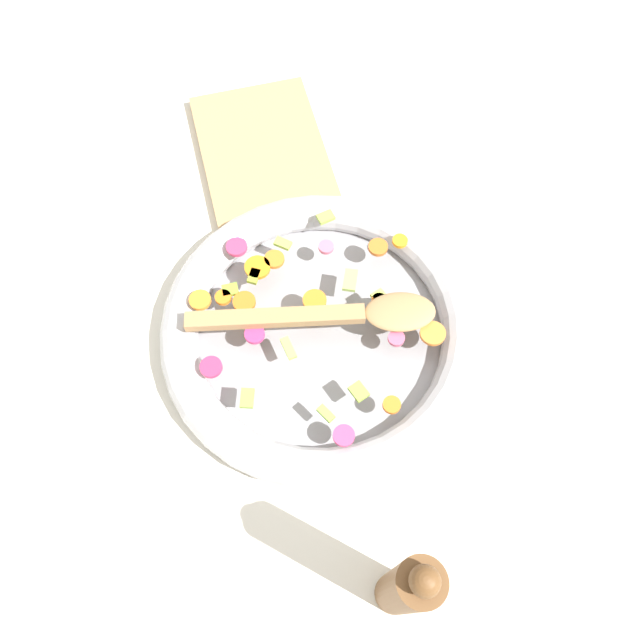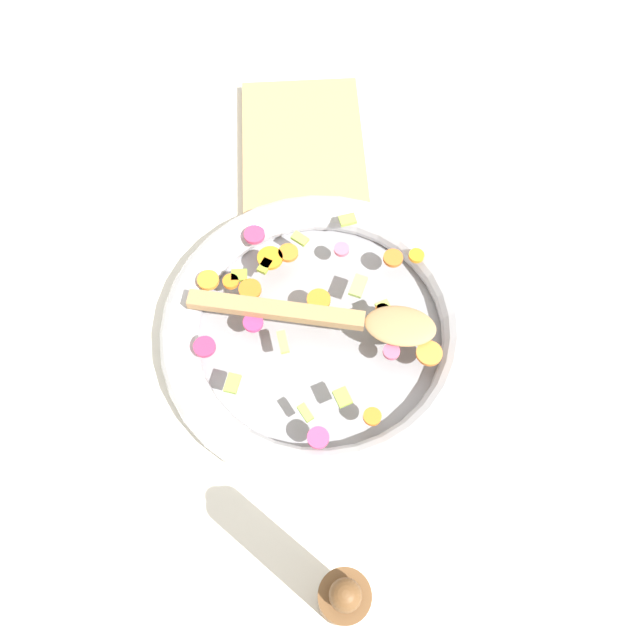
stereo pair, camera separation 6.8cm
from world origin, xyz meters
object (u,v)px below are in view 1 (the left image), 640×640
(wooden_spoon, at_px, (338,315))
(pepper_mill, at_px, (410,588))
(skillet, at_px, (320,329))
(cutting_board, at_px, (265,158))

(wooden_spoon, height_order, pepper_mill, pepper_mill)
(wooden_spoon, bearing_deg, pepper_mill, -3.36)
(wooden_spoon, xyz_separation_m, pepper_mill, (0.32, -0.02, 0.05))
(skillet, relative_size, pepper_mill, 1.72)
(pepper_mill, distance_m, cutting_board, 0.65)
(pepper_mill, height_order, cutting_board, pepper_mill)
(skillet, xyz_separation_m, pepper_mill, (0.33, 0.00, 0.09))
(skillet, bearing_deg, pepper_mill, 0.61)
(wooden_spoon, bearing_deg, cutting_board, -174.67)
(cutting_board, bearing_deg, wooden_spoon, 5.33)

